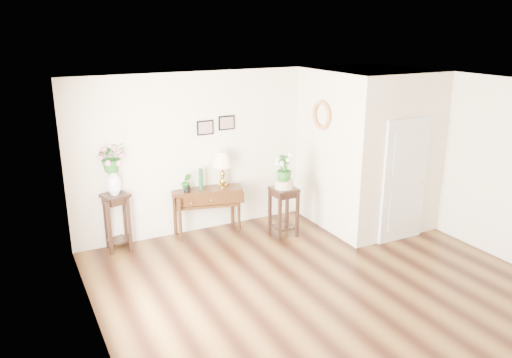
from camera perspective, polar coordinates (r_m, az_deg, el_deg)
floor at (r=7.26m, az=7.74°, el=-12.12°), size 6.00×5.50×0.02m
ceiling at (r=6.37m, az=8.77°, el=10.39°), size 6.00×5.50×0.02m
wall_back at (r=8.97m, az=-1.91°, el=3.46°), size 6.00×0.02×2.80m
wall_left at (r=5.61m, az=-17.90°, el=-6.09°), size 0.02×5.50×2.80m
wall_right at (r=8.71m, az=24.60°, el=1.45°), size 0.02×5.50×2.80m
partition at (r=9.27m, az=12.57°, el=3.52°), size 1.80×1.95×2.80m
door at (r=8.65m, az=16.60°, el=-0.20°), size 0.90×0.05×2.10m
art_print_left at (r=8.60m, az=-5.82°, el=5.85°), size 0.30×0.02×0.25m
art_print_right at (r=8.74m, az=-3.38°, el=6.43°), size 0.30×0.02×0.25m
wall_ornament at (r=8.68m, az=7.48°, el=7.24°), size 0.07×0.51×0.51m
console_table at (r=8.84m, az=-5.60°, el=-3.59°), size 1.28×0.70×0.81m
table_lamp at (r=8.71m, az=-3.85°, el=1.38°), size 0.46×0.46×0.63m
green_vase at (r=8.61m, az=-6.32°, el=-0.11°), size 0.08×0.08×0.37m
potted_plant at (r=8.53m, az=-7.94°, el=-0.44°), size 0.21×0.19×0.31m
plant_stand_a at (r=8.41m, az=-15.57°, el=-4.75°), size 0.47×0.47×0.96m
porcelain_vase at (r=8.18m, az=-15.96°, el=-0.18°), size 0.30×0.30×0.42m
lily_arrangement at (r=8.07m, az=-16.20°, el=2.63°), size 0.48×0.43×0.48m
plant_stand_b at (r=8.67m, az=3.16°, el=-3.74°), size 0.41×0.41×0.87m
ceramic_bowl at (r=8.50m, az=3.22°, el=-0.51°), size 0.38×0.38×0.14m
narcissus at (r=8.42m, az=3.25°, el=1.23°), size 0.32×0.32×0.46m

